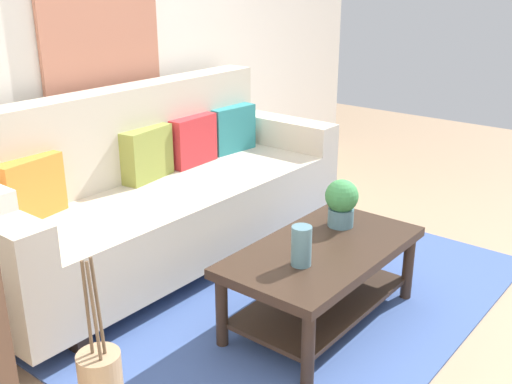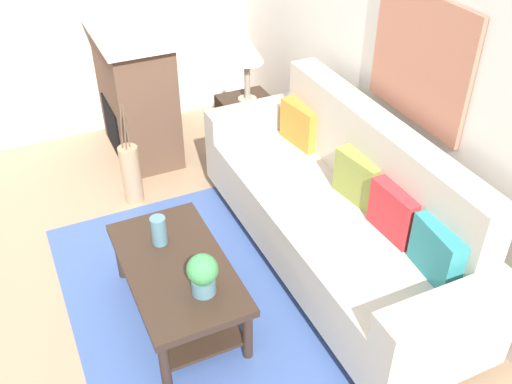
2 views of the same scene
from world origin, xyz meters
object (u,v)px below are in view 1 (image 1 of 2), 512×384
(throw_pillow_olive, at_px, (147,154))
(tabletop_vase, at_px, (301,246))
(throw_pillow_crimson, at_px, (192,141))
(throw_pillow_teal, at_px, (232,129))
(couch, at_px, (163,196))
(throw_pillow_orange, at_px, (31,188))
(coffee_table, at_px, (322,267))
(framed_painting, at_px, (101,22))
(potted_plant_tabletop, at_px, (342,201))

(throw_pillow_olive, distance_m, tabletop_vase, 1.33)
(throw_pillow_crimson, distance_m, throw_pillow_teal, 0.40)
(couch, distance_m, throw_pillow_olive, 0.28)
(throw_pillow_olive, xyz_separation_m, throw_pillow_teal, (0.79, 0.00, 0.00))
(throw_pillow_teal, bearing_deg, throw_pillow_orange, 180.00)
(couch, distance_m, coffee_table, 1.16)
(throw_pillow_teal, height_order, framed_painting, framed_painting)
(throw_pillow_olive, height_order, framed_painting, framed_painting)
(throw_pillow_olive, relative_size, potted_plant_tabletop, 1.37)
(throw_pillow_crimson, xyz_separation_m, coffee_table, (-0.38, -1.28, -0.37))
(throw_pillow_crimson, relative_size, coffee_table, 0.33)
(couch, distance_m, tabletop_vase, 1.20)
(throw_pillow_crimson, height_order, potted_plant_tabletop, throw_pillow_crimson)
(tabletop_vase, relative_size, potted_plant_tabletop, 0.75)
(throw_pillow_orange, xyz_separation_m, throw_pillow_teal, (1.58, 0.00, 0.00))
(throw_pillow_teal, height_order, coffee_table, throw_pillow_teal)
(couch, relative_size, throw_pillow_crimson, 6.89)
(couch, height_order, tabletop_vase, couch)
(throw_pillow_orange, distance_m, throw_pillow_olive, 0.79)
(throw_pillow_orange, bearing_deg, tabletop_vase, -66.30)
(couch, height_order, framed_painting, framed_painting)
(couch, distance_m, throw_pillow_crimson, 0.48)
(coffee_table, relative_size, framed_painting, 1.27)
(throw_pillow_olive, xyz_separation_m, potted_plant_tabletop, (0.30, -1.20, -0.11))
(couch, bearing_deg, potted_plant_tabletop, -74.65)
(couch, height_order, throw_pillow_olive, couch)
(coffee_table, distance_m, potted_plant_tabletop, 0.39)
(throw_pillow_orange, bearing_deg, framed_painting, 23.32)
(throw_pillow_teal, bearing_deg, coffee_table, -121.40)
(throw_pillow_olive, relative_size, throw_pillow_crimson, 1.00)
(throw_pillow_orange, distance_m, throw_pillow_teal, 1.58)
(coffee_table, bearing_deg, throw_pillow_crimson, 73.28)
(throw_pillow_teal, relative_size, tabletop_vase, 1.84)
(potted_plant_tabletop, bearing_deg, coffee_table, -165.91)
(couch, bearing_deg, throw_pillow_olive, 90.00)
(couch, height_order, throw_pillow_orange, couch)
(tabletop_vase, relative_size, framed_painting, 0.22)
(throw_pillow_olive, xyz_separation_m, coffee_table, (0.01, -1.28, -0.37))
(throw_pillow_crimson, distance_m, coffee_table, 1.38)
(tabletop_vase, distance_m, framed_painting, 1.89)
(throw_pillow_orange, height_order, framed_painting, framed_painting)
(throw_pillow_crimson, bearing_deg, throw_pillow_olive, 180.00)
(tabletop_vase, bearing_deg, throw_pillow_orange, 113.70)
(tabletop_vase, bearing_deg, throw_pillow_olive, 80.43)
(throw_pillow_teal, bearing_deg, framed_painting, 156.68)
(throw_pillow_teal, distance_m, coffee_table, 1.54)
(throw_pillow_orange, distance_m, potted_plant_tabletop, 1.63)
(throw_pillow_olive, height_order, throw_pillow_teal, same)
(throw_pillow_teal, relative_size, coffee_table, 0.33)
(couch, relative_size, throw_pillow_orange, 6.89)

